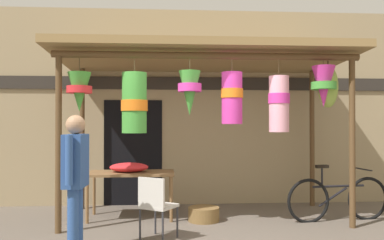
% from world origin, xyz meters
% --- Properties ---
extents(ground_plane, '(30.00, 30.00, 0.00)m').
position_xyz_m(ground_plane, '(0.00, 0.00, 0.00)').
color(ground_plane, '#60564C').
extents(shop_facade, '(9.71, 0.29, 3.75)m').
position_xyz_m(shop_facade, '(-0.01, 2.43, 1.87)').
color(shop_facade, '#9E8966').
rests_on(shop_facade, ground_plane).
extents(market_stall_canopy, '(4.79, 2.15, 2.77)m').
position_xyz_m(market_stall_canopy, '(0.22, 0.95, 2.39)').
color(market_stall_canopy, brown).
rests_on(market_stall_canopy, ground_plane).
extents(display_table, '(1.40, 0.72, 0.76)m').
position_xyz_m(display_table, '(-0.99, 1.21, 0.68)').
color(display_table, brown).
rests_on(display_table, ground_plane).
extents(flower_heap_on_table, '(0.63, 0.44, 0.15)m').
position_xyz_m(flower_heap_on_table, '(-1.01, 1.20, 0.83)').
color(flower_heap_on_table, red).
rests_on(flower_heap_on_table, display_table).
extents(folding_chair, '(0.55, 0.55, 0.84)m').
position_xyz_m(folding_chair, '(-0.56, -0.09, 0.50)').
color(folding_chair, beige).
rests_on(folding_chair, ground_plane).
extents(wicker_basket_by_table, '(0.50, 0.50, 0.22)m').
position_xyz_m(wicker_basket_by_table, '(0.18, 0.92, 0.11)').
color(wicker_basket_by_table, brown).
rests_on(wicker_basket_by_table, ground_plane).
extents(parked_bicycle, '(1.74, 0.44, 0.92)m').
position_xyz_m(parked_bicycle, '(2.33, 0.81, 0.35)').
color(parked_bicycle, black).
rests_on(parked_bicycle, ground_plane).
extents(customer_foreground, '(0.24, 0.59, 1.65)m').
position_xyz_m(customer_foreground, '(-1.47, -0.73, 0.97)').
color(customer_foreground, '#2D5193').
rests_on(customer_foreground, ground_plane).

